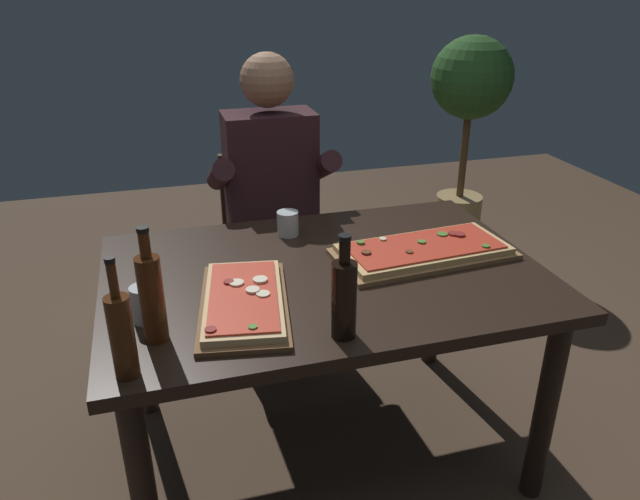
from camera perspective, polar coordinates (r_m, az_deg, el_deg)
ground_plane at (r=2.37m, az=0.35°, el=-18.06°), size 6.40×6.40×0.00m
dining_table at (r=1.99m, az=0.40°, el=-4.38°), size 1.40×0.96×0.74m
pizza_rectangular_front at (r=2.06m, az=9.78°, el=-0.06°), size 0.62×0.32×0.05m
pizza_rectangular_left at (r=1.74m, az=-7.24°, el=-4.82°), size 0.33×0.52×0.05m
wine_bottle_dark at (r=1.56m, az=2.27°, el=-4.48°), size 0.07×0.07×0.29m
oil_bottle_amber at (r=1.48m, az=-18.29°, el=-7.55°), size 0.06×0.06×0.31m
vinegar_bottle_green at (r=1.59m, az=-15.68°, el=-4.23°), size 0.06×0.06×0.32m
tumbler_near_camera at (r=2.19m, az=-3.07°, el=2.54°), size 0.08×0.08×0.09m
tumbler_far_side at (r=1.72m, az=-16.31°, el=-4.93°), size 0.07×0.07×0.10m
diner_chair at (r=2.80m, az=-4.80°, el=1.05°), size 0.44×0.44×0.87m
seated_diner at (r=2.60m, az=-4.46°, el=5.17°), size 0.53×0.41×1.33m
potted_plant_corner at (r=3.74m, az=13.91°, el=12.79°), size 0.47×0.47×1.30m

